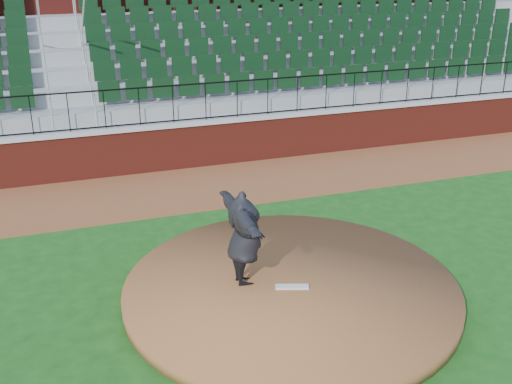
% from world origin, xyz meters
% --- Properties ---
extents(ground, '(90.00, 90.00, 0.00)m').
position_xyz_m(ground, '(0.00, 0.00, 0.00)').
color(ground, '#174C15').
rests_on(ground, ground).
extents(warning_track, '(34.00, 3.20, 0.01)m').
position_xyz_m(warning_track, '(0.00, 5.40, 0.01)').
color(warning_track, brown).
rests_on(warning_track, ground).
extents(field_wall, '(34.00, 0.35, 1.20)m').
position_xyz_m(field_wall, '(0.00, 7.00, 0.60)').
color(field_wall, maroon).
rests_on(field_wall, ground).
extents(wall_cap, '(34.00, 0.45, 0.10)m').
position_xyz_m(wall_cap, '(0.00, 7.00, 1.25)').
color(wall_cap, '#B7B7B7').
rests_on(wall_cap, field_wall).
extents(wall_railing, '(34.00, 0.05, 1.00)m').
position_xyz_m(wall_railing, '(0.00, 7.00, 1.80)').
color(wall_railing, black).
rests_on(wall_railing, wall_cap).
extents(seating_stands, '(34.00, 5.10, 4.60)m').
position_xyz_m(seating_stands, '(0.00, 9.72, 2.30)').
color(seating_stands, gray).
rests_on(seating_stands, ground).
extents(concourse_wall, '(34.00, 0.50, 5.50)m').
position_xyz_m(concourse_wall, '(0.00, 12.52, 2.75)').
color(concourse_wall, maroon).
rests_on(concourse_wall, ground).
extents(pitchers_mound, '(5.85, 5.85, 0.25)m').
position_xyz_m(pitchers_mound, '(0.04, -0.28, 0.12)').
color(pitchers_mound, brown).
rests_on(pitchers_mound, ground).
extents(pitching_rubber, '(0.59, 0.32, 0.04)m').
position_xyz_m(pitching_rubber, '(-0.01, -0.43, 0.27)').
color(pitching_rubber, silver).
rests_on(pitching_rubber, pitchers_mound).
extents(pitcher, '(0.60, 2.13, 1.73)m').
position_xyz_m(pitcher, '(-0.73, 0.01, 1.11)').
color(pitcher, black).
rests_on(pitcher, pitchers_mound).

